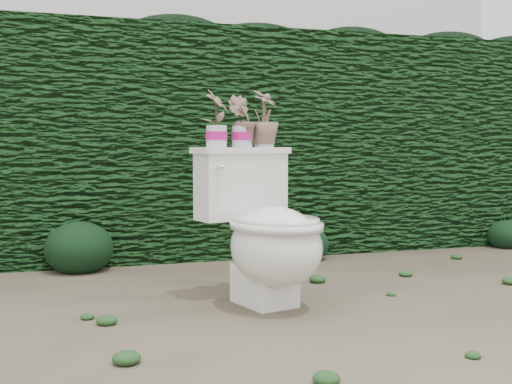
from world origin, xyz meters
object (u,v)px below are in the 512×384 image
object	(u,v)px
potted_plant_left	(216,120)
potted_plant_right	(264,120)
toilet	(267,234)
potted_plant_center	(242,122)

from	to	relation	value
potted_plant_left	potted_plant_right	xyz separation A→B (m)	(0.28, 0.07, 0.00)
toilet	potted_plant_right	world-z (taller)	potted_plant_right
potted_plant_left	potted_plant_center	world-z (taller)	potted_plant_left
toilet	potted_plant_left	xyz separation A→B (m)	(-0.20, 0.20, 0.56)
potted_plant_center	potted_plant_right	xyz separation A→B (m)	(0.13, 0.03, 0.02)
potted_plant_center	potted_plant_right	world-z (taller)	potted_plant_right
potted_plant_left	potted_plant_center	size ratio (longest dim) A/B	1.08
potted_plant_center	potted_plant_right	bearing A→B (deg)	-142.72
toilet	potted_plant_right	bearing A→B (deg)	59.62
potted_plant_left	toilet	bearing A→B (deg)	-93.77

